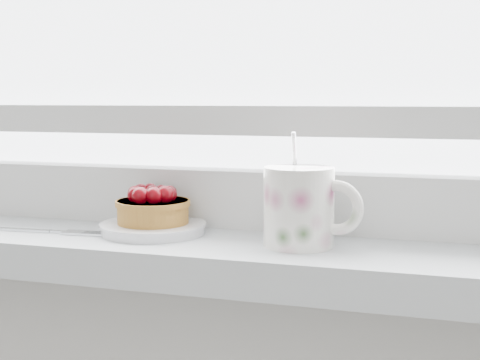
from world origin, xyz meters
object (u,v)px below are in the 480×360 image
at_px(saucer, 153,228).
at_px(floral_mug, 301,205).
at_px(fork, 40,231).
at_px(raspberry_tart, 153,206).

relative_size(saucer, floral_mug, 1.02).
distance_m(saucer, floral_mug, 0.18).
bearing_deg(fork, saucer, 14.39).
bearing_deg(raspberry_tart, floral_mug, -5.11).
height_order(saucer, fork, saucer).
relative_size(saucer, fork, 0.74).
xyz_separation_m(raspberry_tart, floral_mug, (0.18, -0.02, 0.01)).
bearing_deg(raspberry_tart, fork, -165.76).
distance_m(raspberry_tart, floral_mug, 0.18).
xyz_separation_m(saucer, raspberry_tart, (-0.00, -0.00, 0.03)).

